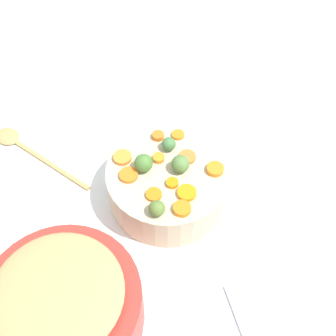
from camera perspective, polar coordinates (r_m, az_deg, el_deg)
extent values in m
cube|color=white|center=(1.00, 1.22, -4.36)|extent=(2.40, 2.40, 0.02)
cylinder|color=#BDB491|center=(0.96, 0.00, -1.99)|extent=(0.26, 0.26, 0.09)
cylinder|color=red|center=(0.85, -12.90, -16.83)|extent=(0.28, 0.28, 0.10)
ellipsoid|color=tan|center=(0.78, -13.84, -15.07)|extent=(0.22, 0.22, 0.04)
cylinder|color=orange|center=(0.94, -5.76, 1.33)|extent=(0.04, 0.04, 0.01)
cylinder|color=orange|center=(0.97, -1.27, 4.08)|extent=(0.03, 0.03, 0.01)
cylinder|color=orange|center=(0.88, 2.38, -3.15)|extent=(0.05, 0.05, 0.01)
cylinder|color=orange|center=(0.92, 5.96, -0.14)|extent=(0.05, 0.05, 0.01)
cylinder|color=orange|center=(0.93, -1.29, 1.19)|extent=(0.03, 0.03, 0.01)
cylinder|color=orange|center=(0.91, -5.00, -0.89)|extent=(0.05, 0.05, 0.01)
cylinder|color=orange|center=(0.98, 1.26, 4.21)|extent=(0.03, 0.03, 0.01)
cylinder|color=orange|center=(0.86, 1.78, -5.14)|extent=(0.05, 0.05, 0.01)
cylinder|color=orange|center=(0.88, -1.73, -3.43)|extent=(0.04, 0.04, 0.01)
cylinder|color=orange|center=(0.94, 2.45, 1.40)|extent=(0.05, 0.05, 0.01)
cylinder|color=orange|center=(0.90, 0.54, -1.91)|extent=(0.03, 0.03, 0.01)
sphere|color=#537B3D|center=(0.91, 1.57, 0.51)|extent=(0.04, 0.04, 0.04)
sphere|color=#457640|center=(0.94, 0.09, 3.04)|extent=(0.03, 0.03, 0.03)
sphere|color=#497833|center=(0.91, -3.11, 0.62)|extent=(0.04, 0.04, 0.04)
sphere|color=#587331|center=(0.85, -1.41, -5.10)|extent=(0.03, 0.03, 0.03)
cube|color=tan|center=(1.08, -14.71, 0.53)|extent=(0.24, 0.05, 0.01)
ellipsoid|color=tan|center=(1.16, -19.57, 3.79)|extent=(0.07, 0.06, 0.01)
cube|color=#A4A8BF|center=(0.90, 13.79, -17.51)|extent=(0.21, 0.21, 0.01)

